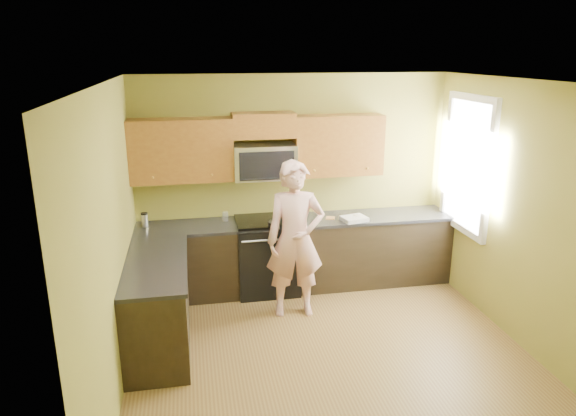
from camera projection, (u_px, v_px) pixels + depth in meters
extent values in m
plane|color=brown|center=(332.00, 357.00, 5.28)|extent=(4.00, 4.00, 0.00)
plane|color=white|center=(339.00, 82.00, 4.50)|extent=(4.00, 4.00, 0.00)
plane|color=olive|center=(293.00, 181.00, 6.77)|extent=(4.00, 0.00, 4.00)
plane|color=olive|center=(430.00, 343.00, 3.01)|extent=(4.00, 0.00, 4.00)
plane|color=olive|center=(112.00, 245.00, 4.53)|extent=(0.00, 4.00, 4.00)
plane|color=olive|center=(528.00, 218.00, 5.25)|extent=(0.00, 4.00, 4.00)
cube|color=black|center=(297.00, 255.00, 6.75)|extent=(4.00, 0.60, 0.88)
cube|color=black|center=(158.00, 305.00, 5.41)|extent=(0.60, 1.60, 0.88)
cube|color=black|center=(298.00, 221.00, 6.61)|extent=(4.00, 0.62, 0.04)
cube|color=black|center=(156.00, 264.00, 5.28)|extent=(0.62, 1.60, 0.04)
cube|color=brown|center=(263.00, 125.00, 6.33)|extent=(0.76, 0.33, 0.30)
imported|color=#E67C73|center=(295.00, 240.00, 5.94)|extent=(0.70, 0.49, 1.81)
cube|color=#B27F47|center=(330.00, 218.00, 6.65)|extent=(0.14, 0.14, 0.01)
ellipsoid|color=silver|center=(284.00, 222.00, 6.40)|extent=(0.13, 0.14, 0.06)
ellipsoid|color=silver|center=(357.00, 217.00, 6.62)|extent=(0.16, 0.16, 0.07)
cube|color=white|center=(354.00, 219.00, 6.56)|extent=(0.35, 0.30, 0.05)
cylinder|color=silver|center=(225.00, 217.00, 6.53)|extent=(0.09, 0.09, 0.12)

